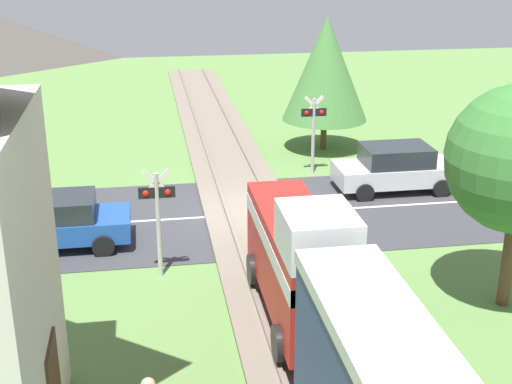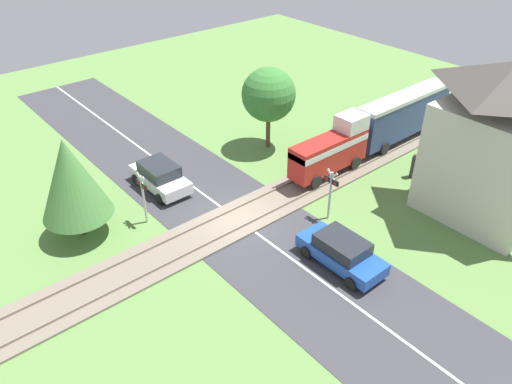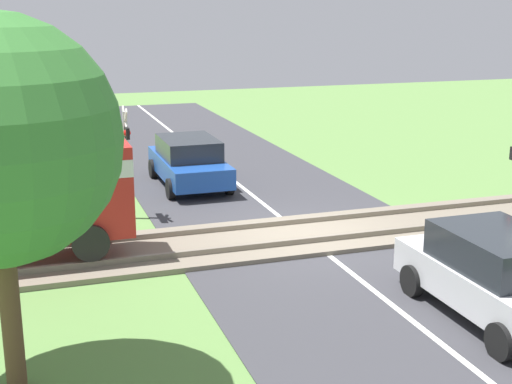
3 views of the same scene
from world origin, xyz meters
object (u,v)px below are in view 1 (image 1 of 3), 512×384
(car_far_side, at_px, (53,221))
(crossing_signal_east_approach, at_px, (158,208))
(crossing_signal_west_approach, at_px, (314,124))
(car_near_crossing, at_px, (395,168))
(train, at_px, (355,362))

(car_far_side, xyz_separation_m, crossing_signal_east_approach, (-2.82, 2.23, 1.08))
(car_far_side, height_order, crossing_signal_west_approach, crossing_signal_west_approach)
(car_near_crossing, height_order, crossing_signal_west_approach, crossing_signal_west_approach)
(crossing_signal_west_approach, xyz_separation_m, crossing_signal_east_approach, (5.72, 7.34, 0.00))
(crossing_signal_west_approach, bearing_deg, car_near_crossing, 135.93)
(crossing_signal_east_approach, bearing_deg, crossing_signal_west_approach, -127.92)
(train, xyz_separation_m, crossing_signal_west_approach, (-2.86, -14.62, -0.03))
(train, relative_size, car_near_crossing, 3.35)
(crossing_signal_west_approach, bearing_deg, train, 78.93)
(car_near_crossing, relative_size, crossing_signal_west_approach, 1.41)
(train, xyz_separation_m, crossing_signal_east_approach, (2.86, -7.28, -0.03))
(crossing_signal_east_approach, bearing_deg, train, 111.44)
(car_near_crossing, height_order, crossing_signal_east_approach, crossing_signal_east_approach)
(car_near_crossing, xyz_separation_m, car_far_side, (10.85, 2.88, -0.04))
(car_far_side, height_order, crossing_signal_east_approach, crossing_signal_east_approach)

